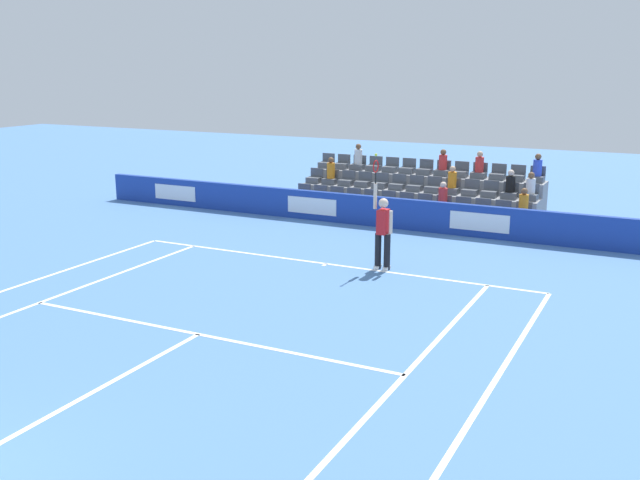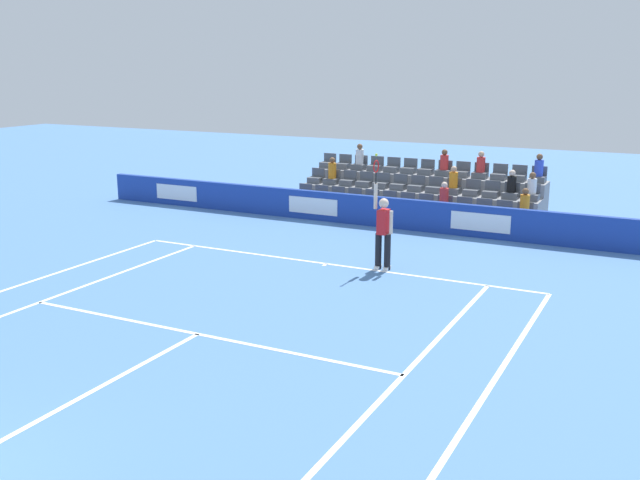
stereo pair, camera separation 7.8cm
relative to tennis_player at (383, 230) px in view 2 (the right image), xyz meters
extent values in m
cube|color=white|center=(1.43, 0.19, -0.99)|extent=(10.97, 0.10, 0.01)
cube|color=white|center=(1.43, 5.68, -0.99)|extent=(8.23, 0.10, 0.01)
cube|color=white|center=(1.43, 8.88, -0.99)|extent=(0.10, 6.40, 0.01)
cube|color=white|center=(5.55, 6.14, -0.99)|extent=(0.10, 11.89, 0.01)
cube|color=white|center=(-2.68, 6.14, -0.99)|extent=(0.10, 11.89, 0.01)
cube|color=white|center=(-4.05, 6.14, -0.99)|extent=(0.10, 11.89, 0.01)
cube|color=white|center=(1.43, 0.29, -0.99)|extent=(0.10, 0.20, 0.01)
cube|color=#193899|center=(1.43, -4.42, -0.52)|extent=(21.85, 0.20, 0.94)
cube|color=white|center=(-1.30, -4.31, -0.52)|extent=(1.75, 0.01, 0.53)
cube|color=white|center=(4.16, -4.31, -0.52)|extent=(1.75, 0.01, 0.53)
cube|color=white|center=(9.63, -4.31, -0.52)|extent=(1.75, 0.01, 0.53)
cylinder|color=black|center=(-0.13, 0.00, -0.54)|extent=(0.16, 0.16, 0.90)
cylinder|color=black|center=(0.11, 0.00, -0.54)|extent=(0.16, 0.16, 0.90)
cube|color=white|center=(-0.13, 0.00, -0.95)|extent=(0.12, 0.26, 0.08)
cube|color=white|center=(0.11, 0.00, -0.95)|extent=(0.12, 0.26, 0.08)
cube|color=red|center=(-0.01, 0.00, 0.21)|extent=(0.23, 0.36, 0.60)
sphere|color=beige|center=(-0.01, 0.00, 0.67)|extent=(0.24, 0.24, 0.24)
cylinder|color=beige|center=(0.21, -0.01, 0.82)|extent=(0.09, 0.09, 0.62)
cylinder|color=beige|center=(-0.23, 0.05, 0.23)|extent=(0.09, 0.09, 0.56)
cylinder|color=black|center=(0.21, -0.01, 1.27)|extent=(0.04, 0.04, 0.28)
torus|color=red|center=(0.21, -0.01, 1.55)|extent=(0.03, 0.31, 0.31)
sphere|color=#D1E533|center=(0.21, -0.01, 1.83)|extent=(0.07, 0.07, 0.07)
cube|color=gray|center=(1.43, -5.50, -0.78)|extent=(8.06, 0.95, 0.42)
cube|color=#545960|center=(-2.29, -5.50, -0.47)|extent=(0.48, 0.44, 0.20)
cube|color=#545960|center=(-2.29, -5.70, -0.22)|extent=(0.48, 0.04, 0.30)
cube|color=#545960|center=(-1.67, -5.50, -0.47)|extent=(0.48, 0.44, 0.20)
cube|color=#545960|center=(-1.67, -5.70, -0.22)|extent=(0.48, 0.04, 0.30)
cube|color=#545960|center=(-1.05, -5.50, -0.47)|extent=(0.48, 0.44, 0.20)
cube|color=#545960|center=(-1.05, -5.70, -0.22)|extent=(0.48, 0.04, 0.30)
cube|color=#545960|center=(-0.43, -5.50, -0.47)|extent=(0.48, 0.44, 0.20)
cube|color=#545960|center=(-0.43, -5.70, -0.22)|extent=(0.48, 0.04, 0.30)
cube|color=#545960|center=(0.19, -5.50, -0.47)|extent=(0.48, 0.44, 0.20)
cube|color=#545960|center=(0.19, -5.70, -0.22)|extent=(0.48, 0.04, 0.30)
cube|color=#545960|center=(0.81, -5.50, -0.47)|extent=(0.48, 0.44, 0.20)
cube|color=#545960|center=(0.81, -5.70, -0.22)|extent=(0.48, 0.04, 0.30)
cube|color=#545960|center=(1.43, -5.50, -0.47)|extent=(0.48, 0.44, 0.20)
cube|color=#545960|center=(1.43, -5.70, -0.22)|extent=(0.48, 0.04, 0.30)
cube|color=#545960|center=(2.05, -5.50, -0.47)|extent=(0.48, 0.44, 0.20)
cube|color=#545960|center=(2.05, -5.70, -0.22)|extent=(0.48, 0.04, 0.30)
cube|color=#545960|center=(2.67, -5.50, -0.47)|extent=(0.48, 0.44, 0.20)
cube|color=#545960|center=(2.67, -5.70, -0.22)|extent=(0.48, 0.04, 0.30)
cube|color=#545960|center=(3.29, -5.50, -0.47)|extent=(0.48, 0.44, 0.20)
cube|color=#545960|center=(3.29, -5.70, -0.22)|extent=(0.48, 0.04, 0.30)
cube|color=#545960|center=(3.91, -5.50, -0.47)|extent=(0.48, 0.44, 0.20)
cube|color=#545960|center=(3.91, -5.70, -0.22)|extent=(0.48, 0.04, 0.30)
cube|color=#545960|center=(4.53, -5.50, -0.47)|extent=(0.48, 0.44, 0.20)
cube|color=#545960|center=(4.53, -5.70, -0.22)|extent=(0.48, 0.04, 0.30)
cube|color=#545960|center=(5.15, -5.50, -0.47)|extent=(0.48, 0.44, 0.20)
cube|color=#545960|center=(5.15, -5.70, -0.22)|extent=(0.48, 0.04, 0.30)
cube|color=gray|center=(1.43, -6.45, -0.57)|extent=(8.06, 0.95, 0.84)
cube|color=#545960|center=(-2.29, -6.45, -0.05)|extent=(0.48, 0.44, 0.20)
cube|color=#545960|center=(-2.29, -6.65, 0.20)|extent=(0.48, 0.04, 0.30)
cube|color=#545960|center=(-1.67, -6.45, -0.05)|extent=(0.48, 0.44, 0.20)
cube|color=#545960|center=(-1.67, -6.65, 0.20)|extent=(0.48, 0.04, 0.30)
cube|color=#545960|center=(-1.05, -6.45, -0.05)|extent=(0.48, 0.44, 0.20)
cube|color=#545960|center=(-1.05, -6.65, 0.20)|extent=(0.48, 0.04, 0.30)
cube|color=#545960|center=(-0.43, -6.45, -0.05)|extent=(0.48, 0.44, 0.20)
cube|color=#545960|center=(-0.43, -6.65, 0.20)|extent=(0.48, 0.04, 0.30)
cube|color=#545960|center=(0.19, -6.45, -0.05)|extent=(0.48, 0.44, 0.20)
cube|color=#545960|center=(0.19, -6.65, 0.20)|extent=(0.48, 0.04, 0.30)
cube|color=#545960|center=(0.81, -6.45, -0.05)|extent=(0.48, 0.44, 0.20)
cube|color=#545960|center=(0.81, -6.65, 0.20)|extent=(0.48, 0.04, 0.30)
cube|color=#545960|center=(1.43, -6.45, -0.05)|extent=(0.48, 0.44, 0.20)
cube|color=#545960|center=(1.43, -6.65, 0.20)|extent=(0.48, 0.04, 0.30)
cube|color=#545960|center=(2.05, -6.45, -0.05)|extent=(0.48, 0.44, 0.20)
cube|color=#545960|center=(2.05, -6.65, 0.20)|extent=(0.48, 0.04, 0.30)
cube|color=#545960|center=(2.67, -6.45, -0.05)|extent=(0.48, 0.44, 0.20)
cube|color=#545960|center=(2.67, -6.65, 0.20)|extent=(0.48, 0.04, 0.30)
cube|color=#545960|center=(3.29, -6.45, -0.05)|extent=(0.48, 0.44, 0.20)
cube|color=#545960|center=(3.29, -6.65, 0.20)|extent=(0.48, 0.04, 0.30)
cube|color=#545960|center=(3.91, -6.45, -0.05)|extent=(0.48, 0.44, 0.20)
cube|color=#545960|center=(3.91, -6.65, 0.20)|extent=(0.48, 0.04, 0.30)
cube|color=#545960|center=(4.53, -6.45, -0.05)|extent=(0.48, 0.44, 0.20)
cube|color=#545960|center=(4.53, -6.65, 0.20)|extent=(0.48, 0.04, 0.30)
cube|color=#545960|center=(5.15, -6.45, -0.05)|extent=(0.48, 0.44, 0.20)
cube|color=#545960|center=(5.15, -6.65, 0.20)|extent=(0.48, 0.04, 0.30)
cube|color=gray|center=(1.43, -7.40, -0.36)|extent=(8.06, 0.95, 1.26)
cube|color=#545960|center=(-2.29, -7.40, 0.37)|extent=(0.48, 0.44, 0.20)
cube|color=#545960|center=(-2.29, -7.60, 0.62)|extent=(0.48, 0.04, 0.30)
cube|color=#545960|center=(-1.67, -7.40, 0.37)|extent=(0.48, 0.44, 0.20)
cube|color=#545960|center=(-1.67, -7.60, 0.62)|extent=(0.48, 0.04, 0.30)
cube|color=#545960|center=(-1.05, -7.40, 0.37)|extent=(0.48, 0.44, 0.20)
cube|color=#545960|center=(-1.05, -7.60, 0.62)|extent=(0.48, 0.04, 0.30)
cube|color=#545960|center=(-0.43, -7.40, 0.37)|extent=(0.48, 0.44, 0.20)
cube|color=#545960|center=(-0.43, -7.60, 0.62)|extent=(0.48, 0.04, 0.30)
cube|color=#545960|center=(0.19, -7.40, 0.37)|extent=(0.48, 0.44, 0.20)
cube|color=#545960|center=(0.19, -7.60, 0.62)|extent=(0.48, 0.04, 0.30)
cube|color=#545960|center=(0.81, -7.40, 0.37)|extent=(0.48, 0.44, 0.20)
cube|color=#545960|center=(0.81, -7.60, 0.62)|extent=(0.48, 0.04, 0.30)
cube|color=#545960|center=(1.43, -7.40, 0.37)|extent=(0.48, 0.44, 0.20)
cube|color=#545960|center=(1.43, -7.60, 0.62)|extent=(0.48, 0.04, 0.30)
cube|color=#545960|center=(2.05, -7.40, 0.37)|extent=(0.48, 0.44, 0.20)
cube|color=#545960|center=(2.05, -7.60, 0.62)|extent=(0.48, 0.04, 0.30)
cube|color=#545960|center=(2.67, -7.40, 0.37)|extent=(0.48, 0.44, 0.20)
cube|color=#545960|center=(2.67, -7.60, 0.62)|extent=(0.48, 0.04, 0.30)
cube|color=#545960|center=(3.29, -7.40, 0.37)|extent=(0.48, 0.44, 0.20)
cube|color=#545960|center=(3.29, -7.60, 0.62)|extent=(0.48, 0.04, 0.30)
cube|color=#545960|center=(3.91, -7.40, 0.37)|extent=(0.48, 0.44, 0.20)
cube|color=#545960|center=(3.91, -7.60, 0.62)|extent=(0.48, 0.04, 0.30)
cube|color=#545960|center=(4.53, -7.40, 0.37)|extent=(0.48, 0.44, 0.20)
cube|color=#545960|center=(4.53, -7.60, 0.62)|extent=(0.48, 0.04, 0.30)
cube|color=#545960|center=(5.15, -7.40, 0.37)|extent=(0.48, 0.44, 0.20)
cube|color=#545960|center=(5.15, -7.60, 0.62)|extent=(0.48, 0.04, 0.30)
cylinder|color=orange|center=(0.19, -6.50, 0.30)|extent=(0.28, 0.28, 0.50)
sphere|color=#D3A884|center=(0.19, -6.50, 0.65)|extent=(0.20, 0.20, 0.20)
cylinder|color=orange|center=(-2.29, -5.55, -0.10)|extent=(0.28, 0.28, 0.54)
sphere|color=brown|center=(-2.29, -5.55, 0.27)|extent=(0.20, 0.20, 0.20)
cylinder|color=white|center=(3.91, -7.45, 0.73)|extent=(0.28, 0.28, 0.52)
sphere|color=brown|center=(3.91, -7.45, 1.09)|extent=(0.20, 0.20, 0.20)
cylinder|color=red|center=(0.19, -5.55, -0.10)|extent=(0.28, 0.28, 0.55)
sphere|color=beige|center=(0.19, -5.55, 0.27)|extent=(0.20, 0.20, 0.20)
cylinder|color=red|center=(-0.43, -7.45, 0.71)|extent=(0.28, 0.28, 0.49)
sphere|color=#D3A884|center=(-0.43, -7.45, 1.06)|extent=(0.20, 0.20, 0.20)
cylinder|color=blue|center=(-2.29, -7.45, 0.72)|extent=(0.28, 0.28, 0.51)
sphere|color=brown|center=(-2.29, -7.45, 1.08)|extent=(0.20, 0.20, 0.20)
cylinder|color=black|center=(-1.67, -6.50, 0.30)|extent=(0.28, 0.28, 0.50)
sphere|color=beige|center=(-1.67, -6.50, 0.65)|extent=(0.20, 0.20, 0.20)
cylinder|color=red|center=(0.81, -7.45, 0.71)|extent=(0.28, 0.28, 0.49)
sphere|color=brown|center=(0.81, -7.45, 1.06)|extent=(0.20, 0.20, 0.20)
cylinder|color=orange|center=(4.53, -6.50, 0.31)|extent=(0.28, 0.28, 0.53)
sphere|color=brown|center=(4.53, -6.50, 0.68)|extent=(0.20, 0.20, 0.20)
cylinder|color=white|center=(-2.29, -6.50, 0.28)|extent=(0.28, 0.28, 0.47)
sphere|color=brown|center=(-2.29, -6.50, 0.62)|extent=(0.20, 0.20, 0.20)
camera|label=1|loc=(-6.36, 16.15, 3.99)|focal=40.83mm
camera|label=2|loc=(-6.43, 16.12, 3.99)|focal=40.83mm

